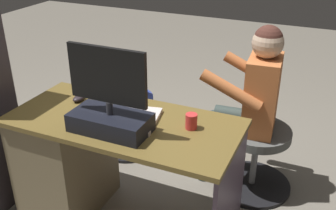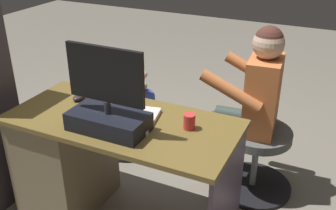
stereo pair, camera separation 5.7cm
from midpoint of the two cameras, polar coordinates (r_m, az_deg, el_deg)
The scene contains 12 objects.
ground_plane at distance 2.92m, azimuth -1.46°, elevation -11.81°, with size 10.00×10.00×0.00m, color slate.
desk at distance 2.59m, azimuth -12.13°, elevation -7.20°, with size 1.32×0.62×0.74m.
monitor at distance 2.09m, azimuth -8.00°, elevation -0.58°, with size 0.44×0.22×0.47m.
keyboard at distance 2.34m, azimuth -6.18°, elevation -0.57°, with size 0.42×0.14×0.02m, color black.
computer_mouse at distance 2.51m, azimuth -12.07°, elevation 1.10°, with size 0.06×0.10×0.04m, color black.
cup at distance 2.12m, azimuth 3.87°, elevation -2.41°, with size 0.06×0.06×0.09m, color red.
tv_remote at distance 2.29m, azimuth -10.88°, elevation -1.51°, with size 0.04×0.15×0.02m, color black.
notebook_binder at distance 2.21m, azimuth -3.94°, elevation -2.07°, with size 0.22×0.30×0.02m, color silver.
office_chair_teddy at distance 3.25m, azimuth -5.20°, elevation -1.68°, with size 0.51×0.51×0.47m.
teddy_bear at distance 3.11m, azimuth -5.35°, elevation 4.26°, with size 0.26×0.26×0.38m.
visitor_chair at distance 2.84m, azimuth 13.09°, elevation -6.92°, with size 0.55×0.55×0.47m.
person at distance 2.66m, azimuth 12.46°, elevation 1.28°, with size 0.51×0.51×1.18m.
Camera 2 is at (-1.08, 2.03, 1.80)m, focal length 42.29 mm.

